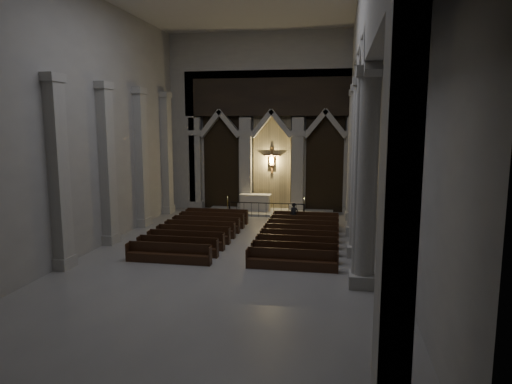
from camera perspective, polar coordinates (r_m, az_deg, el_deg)
room at (r=19.88m, az=-2.92°, el=13.07°), size 24.00×24.10×12.00m
sanctuary_wall at (r=31.17m, az=1.98°, el=9.70°), size 14.00×0.77×12.00m
right_arcade at (r=20.73m, az=13.36°, el=13.29°), size 1.00×24.00×12.00m
left_pilasters at (r=25.52m, az=-15.97°, el=3.49°), size 0.60×13.00×8.03m
sanctuary_step at (r=30.84m, az=1.66°, el=-2.52°), size 8.50×2.60×0.15m
altar at (r=31.18m, az=-0.07°, el=-1.24°), size 2.12×0.85×1.07m
altar_rail at (r=29.41m, az=1.27°, el=-1.94°), size 4.96×0.09×0.97m
candle_stand_left at (r=30.17m, az=-3.56°, el=-2.27°), size 0.21×0.21×1.24m
candle_stand_right at (r=29.25m, az=6.04°, el=-2.62°), size 0.22×0.22×1.31m
pews at (r=23.52m, az=-1.10°, el=-5.58°), size 9.24×8.51×0.86m
worshipper at (r=27.17m, az=4.77°, el=-2.79°), size 0.51×0.35×1.36m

